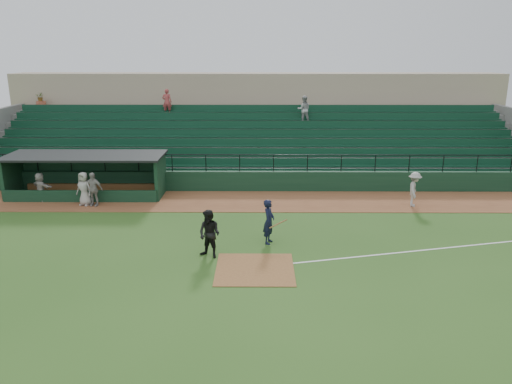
{
  "coord_description": "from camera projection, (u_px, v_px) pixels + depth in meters",
  "views": [
    {
      "loc": [
        0.17,
        -18.74,
        8.13
      ],
      "look_at": [
        0.0,
        5.0,
        1.4
      ],
      "focal_mm": 35.22,
      "sensor_mm": 36.0,
      "label": 1
    }
  ],
  "objects": [
    {
      "name": "dugout_player_b",
      "position": [
        84.0,
        189.0,
        26.95
      ],
      "size": [
        1.04,
        0.86,
        1.83
      ],
      "primitive_type": "imported",
      "rotation": [
        0.0,
        0.0,
        -0.35
      ],
      "color": "#A29E98",
      "rests_on": "warning_track"
    },
    {
      "name": "runner",
      "position": [
        414.0,
        189.0,
        26.78
      ],
      "size": [
        1.01,
        1.36,
        1.87
      ],
      "primitive_type": "imported",
      "rotation": [
        0.0,
        0.0,
        1.28
      ],
      "color": "#A49E99",
      "rests_on": "warning_track"
    },
    {
      "name": "dugout_player_c",
      "position": [
        41.0,
        187.0,
        27.72
      ],
      "size": [
        1.53,
        1.21,
        1.63
      ],
      "primitive_type": "imported",
      "rotation": [
        0.0,
        0.0,
        2.58
      ],
      "color": "#A8A29D",
      "rests_on": "warning_track"
    },
    {
      "name": "warning_track",
      "position": [
        256.0,
        201.0,
        27.94
      ],
      "size": [
        40.0,
        4.0,
        0.03
      ],
      "primitive_type": "cube",
      "color": "brown",
      "rests_on": "ground"
    },
    {
      "name": "foul_line",
      "position": [
        443.0,
        248.0,
        21.35
      ],
      "size": [
        17.49,
        4.44,
        0.01
      ],
      "primitive_type": "cube",
      "rotation": [
        0.0,
        0.0,
        0.24
      ],
      "color": "white",
      "rests_on": "ground"
    },
    {
      "name": "ground",
      "position": [
        255.0,
        259.0,
        20.25
      ],
      "size": [
        90.0,
        90.0,
        0.0
      ],
      "primitive_type": "plane",
      "color": "#2A4F19",
      "rests_on": "ground"
    },
    {
      "name": "batter_at_plate",
      "position": [
        269.0,
        222.0,
        21.69
      ],
      "size": [
        1.12,
        0.82,
        1.97
      ],
      "color": "black",
      "rests_on": "ground"
    },
    {
      "name": "umpire",
      "position": [
        209.0,
        234.0,
        20.19
      ],
      "size": [
        1.21,
        1.12,
        1.99
      ],
      "primitive_type": "imported",
      "rotation": [
        0.0,
        0.0,
        -0.49
      ],
      "color": "black",
      "rests_on": "ground"
    },
    {
      "name": "stadium_structure",
      "position": [
        257.0,
        136.0,
        35.45
      ],
      "size": [
        38.0,
        13.08,
        6.4
      ],
      "color": "black",
      "rests_on": "ground"
    },
    {
      "name": "dugout_player_a",
      "position": [
        93.0,
        189.0,
        26.86
      ],
      "size": [
        1.14,
        0.63,
        1.84
      ],
      "primitive_type": "imported",
      "rotation": [
        0.0,
        0.0,
        -0.17
      ],
      "color": "gray",
      "rests_on": "warning_track"
    },
    {
      "name": "dugout",
      "position": [
        89.0,
        171.0,
        29.15
      ],
      "size": [
        8.9,
        3.2,
        2.42
      ],
      "color": "black",
      "rests_on": "ground"
    },
    {
      "name": "home_plate_dirt",
      "position": [
        255.0,
        269.0,
        19.28
      ],
      "size": [
        3.0,
        3.0,
        0.03
      ],
      "primitive_type": "cube",
      "color": "brown",
      "rests_on": "ground"
    }
  ]
}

